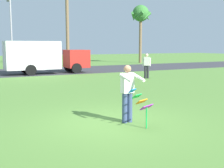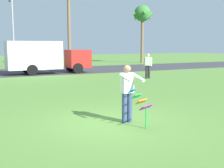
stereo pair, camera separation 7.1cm
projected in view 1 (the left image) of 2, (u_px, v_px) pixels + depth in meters
name	position (u px, v px, depth m)	size (l,w,h in m)	color
ground_plane	(112.00, 122.00, 8.90)	(120.00, 120.00, 0.00)	#568438
road_strip	(13.00, 72.00, 25.08)	(120.00, 8.00, 0.01)	#38383D
person_kite_flyer	(128.00, 91.00, 8.76)	(0.57, 0.68, 1.73)	#384772
kite_held	(142.00, 103.00, 8.25)	(0.59, 0.72, 1.08)	blue
parked_truck_red_cab	(43.00, 56.00, 23.67)	(6.70, 2.13, 2.62)	#B2231E
palm_tree_far_left	(141.00, 16.00, 37.75)	(2.58, 2.71, 7.41)	brown
streetlight_pole	(11.00, 28.00, 29.60)	(0.24, 1.65, 7.00)	#9E9EA3
person_walker_near	(147.00, 65.00, 20.53)	(0.46, 0.40, 1.73)	#26262B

